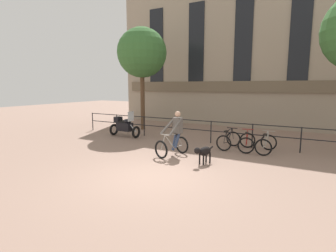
{
  "coord_description": "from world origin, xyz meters",
  "views": [
    {
      "loc": [
        4.09,
        -6.26,
        2.66
      ],
      "look_at": [
        -0.99,
        2.86,
        1.05
      ],
      "focal_mm": 28.0,
      "sensor_mm": 36.0,
      "label": 1
    }
  ],
  "objects_px": {
    "parked_bicycle_near_lamp": "(229,140)",
    "parked_bicycle_mid_left": "(247,142)",
    "cyclist_with_bike": "(174,136)",
    "parked_motorcycle": "(124,126)",
    "dog": "(203,152)",
    "parked_bicycle_mid_right": "(266,144)"
  },
  "relations": [
    {
      "from": "parked_motorcycle",
      "to": "parked_bicycle_mid_right",
      "type": "xyz_separation_m",
      "value": [
        7.07,
        0.04,
        -0.2
      ]
    },
    {
      "from": "parked_motorcycle",
      "to": "cyclist_with_bike",
      "type": "bearing_deg",
      "value": -113.68
    },
    {
      "from": "parked_bicycle_mid_left",
      "to": "parked_motorcycle",
      "type": "bearing_deg",
      "value": -8.82
    },
    {
      "from": "cyclist_with_bike",
      "to": "parked_bicycle_mid_left",
      "type": "height_order",
      "value": "cyclist_with_bike"
    },
    {
      "from": "dog",
      "to": "parked_bicycle_mid_right",
      "type": "relative_size",
      "value": 0.85
    },
    {
      "from": "dog",
      "to": "parked_motorcycle",
      "type": "xyz_separation_m",
      "value": [
        -5.45,
        2.58,
        0.12
      ]
    },
    {
      "from": "cyclist_with_bike",
      "to": "parked_motorcycle",
      "type": "xyz_separation_m",
      "value": [
        -4.05,
        2.05,
        -0.2
      ]
    },
    {
      "from": "parked_bicycle_near_lamp",
      "to": "parked_bicycle_mid_right",
      "type": "distance_m",
      "value": 1.51
    },
    {
      "from": "parked_motorcycle",
      "to": "parked_bicycle_near_lamp",
      "type": "relative_size",
      "value": 1.44
    },
    {
      "from": "parked_bicycle_mid_left",
      "to": "parked_bicycle_mid_right",
      "type": "height_order",
      "value": "same"
    },
    {
      "from": "dog",
      "to": "parked_bicycle_near_lamp",
      "type": "bearing_deg",
      "value": 105.41
    },
    {
      "from": "dog",
      "to": "parked_bicycle_mid_right",
      "type": "height_order",
      "value": "parked_bicycle_mid_right"
    },
    {
      "from": "parked_bicycle_near_lamp",
      "to": "parked_bicycle_mid_left",
      "type": "xyz_separation_m",
      "value": [
        0.76,
        0.0,
        0.0
      ]
    },
    {
      "from": "dog",
      "to": "parked_motorcycle",
      "type": "distance_m",
      "value": 6.03
    },
    {
      "from": "parked_motorcycle",
      "to": "parked_bicycle_mid_right",
      "type": "relative_size",
      "value": 1.49
    },
    {
      "from": "parked_bicycle_mid_left",
      "to": "parked_bicycle_mid_right",
      "type": "relative_size",
      "value": 1.06
    },
    {
      "from": "parked_bicycle_near_lamp",
      "to": "parked_bicycle_mid_left",
      "type": "distance_m",
      "value": 0.76
    },
    {
      "from": "cyclist_with_bike",
      "to": "parked_bicycle_near_lamp",
      "type": "height_order",
      "value": "cyclist_with_bike"
    },
    {
      "from": "dog",
      "to": "parked_bicycle_mid_left",
      "type": "height_order",
      "value": "parked_bicycle_mid_left"
    },
    {
      "from": "cyclist_with_bike",
      "to": "parked_bicycle_near_lamp",
      "type": "relative_size",
      "value": 1.44
    },
    {
      "from": "dog",
      "to": "parked_bicycle_near_lamp",
      "type": "relative_size",
      "value": 0.82
    },
    {
      "from": "parked_motorcycle",
      "to": "parked_bicycle_mid_left",
      "type": "bearing_deg",
      "value": -86.42
    }
  ]
}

